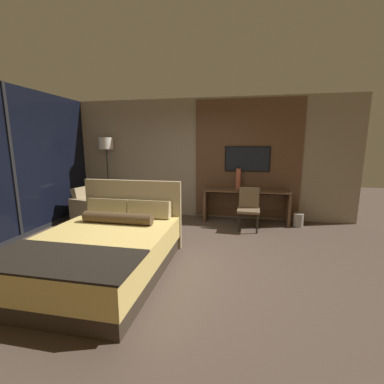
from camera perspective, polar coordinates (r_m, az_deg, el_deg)
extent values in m
plane|color=#4C3D33|center=(4.05, -5.37, -15.04)|extent=(16.00, 16.00, 0.00)
cube|color=gray|center=(6.20, 1.23, 7.36)|extent=(7.20, 0.06, 2.80)
cube|color=brown|center=(6.07, 12.17, 7.05)|extent=(2.39, 0.03, 2.70)
cube|color=black|center=(5.64, -35.16, 5.11)|extent=(0.02, 6.00, 2.80)
cube|color=black|center=(5.62, -35.02, 5.11)|extent=(0.04, 0.06, 2.80)
cube|color=black|center=(5.87, -33.60, -8.18)|extent=(0.05, 6.00, 0.08)
cube|color=#33281E|center=(3.79, -19.84, -15.71)|extent=(1.62, 2.11, 0.22)
cube|color=tan|center=(3.68, -20.12, -11.76)|extent=(1.67, 2.17, 0.34)
cube|color=black|center=(3.08, -27.25, -13.08)|extent=(1.69, 0.76, 0.02)
cube|color=#998460|center=(4.57, -12.99, -4.60)|extent=(1.71, 0.08, 1.15)
cube|color=tan|center=(4.57, -17.89, -3.18)|extent=(0.70, 0.23, 0.31)
cube|color=tan|center=(4.28, -9.42, -3.74)|extent=(0.70, 0.23, 0.31)
cylinder|color=#4C3823|center=(4.07, -16.21, -5.58)|extent=(1.09, 0.17, 0.17)
cube|color=brown|center=(5.87, 11.95, 0.33)|extent=(1.89, 0.49, 0.03)
cube|color=brown|center=(6.00, 3.05, -2.86)|extent=(0.06, 0.45, 0.71)
cube|color=brown|center=(6.04, 20.54, -3.46)|extent=(0.06, 0.45, 0.71)
cube|color=brown|center=(6.16, 11.82, -2.06)|extent=(1.77, 0.02, 0.35)
cube|color=black|center=(6.03, 12.18, 7.20)|extent=(1.01, 0.04, 0.57)
cube|color=black|center=(6.01, 12.18, 7.19)|extent=(0.95, 0.01, 0.52)
cube|color=brown|center=(5.37, 12.44, -4.04)|extent=(0.46, 0.44, 0.05)
cube|color=brown|center=(5.50, 12.58, -1.20)|extent=(0.41, 0.12, 0.42)
cylinder|color=black|center=(5.28, 10.36, -6.72)|extent=(0.04, 0.04, 0.39)
cylinder|color=black|center=(5.27, 14.25, -6.90)|extent=(0.04, 0.04, 0.39)
cylinder|color=black|center=(5.60, 10.57, -5.71)|extent=(0.04, 0.04, 0.39)
cylinder|color=black|center=(5.60, 14.22, -5.87)|extent=(0.04, 0.04, 0.39)
cube|color=#998460|center=(6.29, -20.80, -4.24)|extent=(0.83, 0.70, 0.43)
cube|color=#998460|center=(6.41, -22.90, -0.49)|extent=(0.32, 0.59, 0.38)
cube|color=#998460|center=(6.05, -23.02, -4.29)|extent=(0.73, 0.25, 0.57)
cube|color=#998460|center=(6.50, -18.83, -3.00)|extent=(0.73, 0.25, 0.57)
cylinder|color=#282623|center=(6.91, -17.72, -4.45)|extent=(0.28, 0.28, 0.03)
cylinder|color=#332D28|center=(6.75, -18.11, 2.28)|extent=(0.03, 0.03, 1.67)
cylinder|color=silver|center=(6.69, -18.58, 10.21)|extent=(0.34, 0.34, 0.28)
cylinder|color=#B2563D|center=(5.94, 10.24, 2.92)|extent=(0.11, 0.11, 0.46)
cube|color=navy|center=(5.87, 11.97, 0.65)|extent=(0.25, 0.19, 0.03)
cylinder|color=gray|center=(6.02, 22.50, -5.74)|extent=(0.22, 0.22, 0.28)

